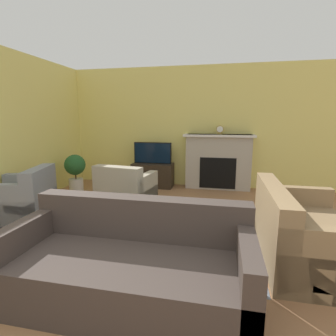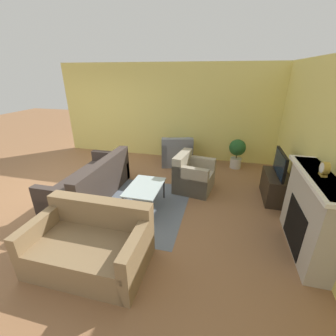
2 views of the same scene
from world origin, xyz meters
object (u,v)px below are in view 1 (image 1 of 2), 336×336
(couch_sectional, at_px, (131,266))
(tv, at_px, (153,153))
(couch_loveseat, at_px, (302,235))
(coffee_table, at_px, (174,208))
(potted_plant, at_px, (75,169))
(armchair_by_window, at_px, (23,201))
(mantel_clock, at_px, (220,130))
(armchair_accent, at_px, (126,194))

(couch_sectional, bearing_deg, tv, 102.27)
(couch_loveseat, bearing_deg, coffee_table, 80.62)
(couch_sectional, relative_size, potted_plant, 2.58)
(couch_loveseat, bearing_deg, tv, 41.75)
(coffee_table, bearing_deg, couch_sectional, -96.75)
(tv, relative_size, coffee_table, 0.94)
(couch_sectional, xyz_separation_m, armchair_by_window, (-2.23, 1.35, 0.01))
(tv, xyz_separation_m, couch_loveseat, (2.45, -2.75, -0.49))
(mantel_clock, bearing_deg, tv, -174.33)
(tv, bearing_deg, couch_loveseat, -48.25)
(tv, xyz_separation_m, potted_plant, (-1.52, -0.74, -0.30))
(coffee_table, bearing_deg, armchair_by_window, 177.13)
(couch_loveseat, relative_size, mantel_clock, 7.99)
(tv, bearing_deg, armchair_by_window, -120.74)
(couch_sectional, height_order, coffee_table, couch_sectional)
(couch_sectional, bearing_deg, armchair_accent, 111.98)
(couch_sectional, relative_size, couch_loveseat, 1.34)
(armchair_by_window, xyz_separation_m, coffee_table, (2.37, -0.12, 0.11))
(armchair_accent, distance_m, potted_plant, 1.81)
(mantel_clock, bearing_deg, armchair_by_window, -138.85)
(couch_sectional, relative_size, armchair_accent, 2.26)
(couch_loveseat, relative_size, coffee_table, 1.67)
(mantel_clock, bearing_deg, armchair_accent, -128.37)
(potted_plant, bearing_deg, armchair_by_window, -86.50)
(couch_sectional, height_order, mantel_clock, mantel_clock)
(armchair_accent, height_order, coffee_table, armchair_accent)
(armchair_accent, height_order, potted_plant, armchair_accent)
(couch_sectional, xyz_separation_m, potted_plant, (-2.33, 2.99, 0.19))
(coffee_table, distance_m, mantel_clock, 2.84)
(armchair_accent, bearing_deg, tv, -81.30)
(couch_sectional, distance_m, armchair_accent, 2.17)
(tv, height_order, potted_plant, tv)
(armchair_accent, bearing_deg, armchair_by_window, 33.82)
(couch_sectional, xyz_separation_m, armchair_accent, (-0.81, 2.01, 0.02))
(mantel_clock, bearing_deg, coffee_table, -101.07)
(coffee_table, height_order, potted_plant, potted_plant)
(coffee_table, xyz_separation_m, potted_plant, (-2.47, 1.76, 0.07))
(armchair_accent, bearing_deg, mantel_clock, -119.64)
(tv, xyz_separation_m, couch_sectional, (0.81, -3.73, -0.49))
(mantel_clock, bearing_deg, couch_sectional, -99.71)
(armchair_accent, xyz_separation_m, coffee_table, (0.96, -0.78, 0.10))
(couch_sectional, distance_m, armchair_by_window, 2.61)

